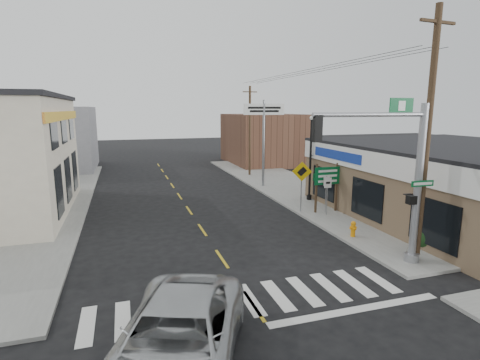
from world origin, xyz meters
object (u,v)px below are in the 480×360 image
object	(u,v)px
bare_tree	(385,157)
utility_pole_near	(427,136)
suv	(177,341)
utility_pole_far	(250,130)
guide_sign	(327,181)
lamp_post	(311,152)
dance_center_sign	(264,122)
traffic_signal_pole	(403,168)
fire_hydrant	(353,228)

from	to	relation	value
bare_tree	utility_pole_near	bearing A→B (deg)	-112.74
suv	utility_pole_far	size ratio (longest dim) A/B	0.76
guide_sign	bare_tree	bearing A→B (deg)	-55.36
lamp_post	utility_pole_near	distance (m)	10.77
dance_center_sign	guide_sign	bearing A→B (deg)	-75.65
traffic_signal_pole	dance_center_sign	size ratio (longest dim) A/B	0.96
fire_hydrant	lamp_post	distance (m)	8.09
guide_sign	lamp_post	world-z (taller)	lamp_post
suv	lamp_post	distance (m)	18.20
traffic_signal_pole	fire_hydrant	distance (m)	4.75
guide_sign	traffic_signal_pole	bearing A→B (deg)	-100.07
traffic_signal_pole	guide_sign	bearing A→B (deg)	82.77
fire_hydrant	bare_tree	size ratio (longest dim) A/B	0.17
guide_sign	dance_center_sign	distance (m)	9.05
dance_center_sign	utility_pole_near	world-z (taller)	utility_pole_near
fire_hydrant	guide_sign	bearing A→B (deg)	76.53
lamp_post	bare_tree	distance (m)	5.85
dance_center_sign	utility_pole_far	size ratio (longest dim) A/B	0.83
fire_hydrant	utility_pole_near	world-z (taller)	utility_pole_near
traffic_signal_pole	utility_pole_near	distance (m)	1.60
traffic_signal_pole	utility_pole_near	bearing A→B (deg)	6.46
guide_sign	dance_center_sign	xyz separation A→B (m)	(-0.80, 8.42, 3.21)
bare_tree	utility_pole_far	world-z (taller)	utility_pole_far
bare_tree	utility_pole_far	size ratio (longest dim) A/B	0.56
fire_hydrant	bare_tree	xyz separation A→B (m)	(2.89, 1.70, 3.13)
bare_tree	dance_center_sign	bearing A→B (deg)	103.51
fire_hydrant	lamp_post	bearing A→B (deg)	77.81
bare_tree	traffic_signal_pole	bearing A→B (deg)	-122.09
lamp_post	utility_pole_near	xyz separation A→B (m)	(-0.76, -10.60, 1.78)
traffic_signal_pole	bare_tree	xyz separation A→B (m)	(3.12, 4.98, -0.30)
fire_hydrant	lamp_post	size ratio (longest dim) A/B	0.14
traffic_signal_pole	dance_center_sign	xyz separation A→B (m)	(0.47, 16.02, 1.24)
lamp_post	utility_pole_far	distance (m)	10.53
utility_pole_far	utility_pole_near	bearing A→B (deg)	-96.25
lamp_post	utility_pole_far	size ratio (longest dim) A/B	0.69
fire_hydrant	bare_tree	world-z (taller)	bare_tree
guide_sign	fire_hydrant	size ratio (longest dim) A/B	3.81
utility_pole_near	traffic_signal_pole	bearing A→B (deg)	178.96
suv	bare_tree	bearing A→B (deg)	56.13
traffic_signal_pole	fire_hydrant	xyz separation A→B (m)	(0.23, 3.28, -3.43)
suv	lamp_post	world-z (taller)	lamp_post
guide_sign	dance_center_sign	world-z (taller)	dance_center_sign
fire_hydrant	utility_pole_far	world-z (taller)	utility_pole_far
bare_tree	utility_pole_near	world-z (taller)	utility_pole_near
suv	bare_tree	size ratio (longest dim) A/B	1.37
lamp_post	utility_pole_near	size ratio (longest dim) A/B	0.57
suv	fire_hydrant	size ratio (longest dim) A/B	8.04
traffic_signal_pole	utility_pole_near	size ratio (longest dim) A/B	0.66
traffic_signal_pole	lamp_post	world-z (taller)	traffic_signal_pole
bare_tree	utility_pole_near	distance (m)	5.52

